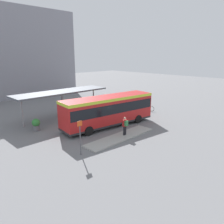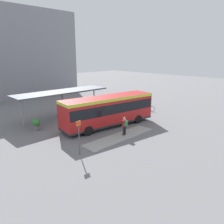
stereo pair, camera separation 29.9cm
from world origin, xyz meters
name	(u,v)px [view 1 (the left image)]	position (x,y,z in m)	size (l,w,h in m)	color
ground_plane	(109,126)	(0.00, 0.00, 0.00)	(120.00, 120.00, 0.00)	slate
curb_island	(121,137)	(-1.65, -3.37, 0.06)	(7.91, 1.80, 0.12)	#9E9E99
city_bus	(109,109)	(0.01, 0.00, 1.93)	(10.98, 3.91, 3.31)	red
pedestrian_waiting	(125,125)	(-1.06, -3.40, 1.14)	(0.47, 0.50, 1.79)	#232328
bicycle_green	(148,108)	(8.58, 0.86, 0.38)	(0.49, 1.74, 0.76)	black
bicycle_red	(143,107)	(8.46, 1.74, 0.35)	(0.48, 1.60, 0.69)	black
station_shelter	(62,92)	(-1.81, 6.39, 3.21)	(11.86, 3.19, 3.36)	#4C515B
potted_planter_near_shelter	(105,110)	(2.87, 3.64, 0.66)	(0.74, 0.74, 1.25)	slate
potted_planter_far_side	(36,124)	(-6.41, 4.19, 0.67)	(0.83, 0.83, 1.28)	slate
platform_sign	(80,136)	(-6.57, -3.66, 1.56)	(0.44, 0.08, 2.80)	#4C4C51
station_building	(3,53)	(-0.90, 27.13, 7.88)	(24.51, 10.39, 15.75)	gray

